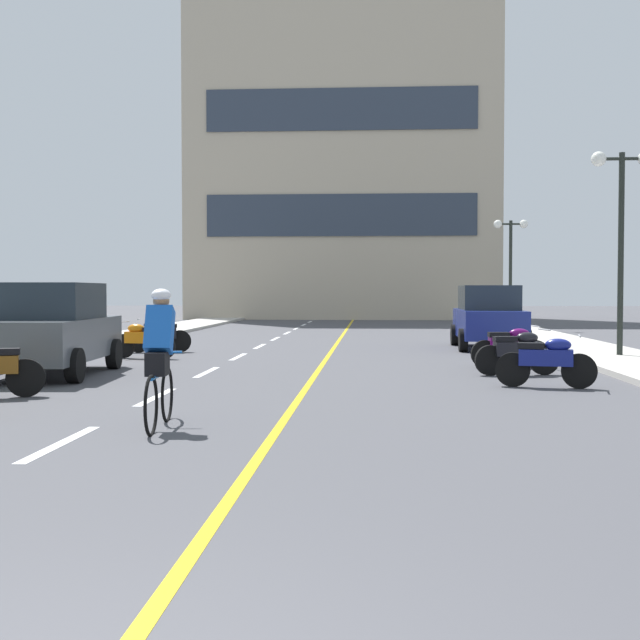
# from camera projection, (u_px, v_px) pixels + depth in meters

# --- Properties ---
(ground_plane) EXTENTS (140.00, 140.00, 0.00)m
(ground_plane) POSITION_uv_depth(u_px,v_px,m) (324.00, 349.00, 23.93)
(ground_plane) COLOR #47474C
(curb_left) EXTENTS (2.40, 72.00, 0.12)m
(curb_left) POSITION_uv_depth(u_px,v_px,m) (111.00, 340.00, 27.38)
(curb_left) COLOR #B7B2A8
(curb_left) RESTS_ON ground
(curb_right) EXTENTS (2.40, 72.00, 0.12)m
(curb_right) POSITION_uv_depth(u_px,v_px,m) (557.00, 342.00, 26.46)
(curb_right) COLOR #B7B2A8
(curb_right) RESTS_ON ground
(lane_dash_1) EXTENTS (0.14, 2.20, 0.01)m
(lane_dash_1) POSITION_uv_depth(u_px,v_px,m) (61.00, 443.00, 9.10)
(lane_dash_1) COLOR silver
(lane_dash_1) RESTS_ON ground
(lane_dash_2) EXTENTS (0.14, 2.20, 0.01)m
(lane_dash_2) POSITION_uv_depth(u_px,v_px,m) (156.00, 397.00, 13.09)
(lane_dash_2) COLOR silver
(lane_dash_2) RESTS_ON ground
(lane_dash_3) EXTENTS (0.14, 2.20, 0.01)m
(lane_dash_3) POSITION_uv_depth(u_px,v_px,m) (207.00, 372.00, 17.08)
(lane_dash_3) COLOR silver
(lane_dash_3) RESTS_ON ground
(lane_dash_4) EXTENTS (0.14, 2.20, 0.01)m
(lane_dash_4) POSITION_uv_depth(u_px,v_px,m) (238.00, 357.00, 21.06)
(lane_dash_4) COLOR silver
(lane_dash_4) RESTS_ON ground
(lane_dash_5) EXTENTS (0.14, 2.20, 0.01)m
(lane_dash_5) POSITION_uv_depth(u_px,v_px,m) (260.00, 346.00, 25.05)
(lane_dash_5) COLOR silver
(lane_dash_5) RESTS_ON ground
(lane_dash_6) EXTENTS (0.14, 2.20, 0.01)m
(lane_dash_6) POSITION_uv_depth(u_px,v_px,m) (275.00, 339.00, 29.04)
(lane_dash_6) COLOR silver
(lane_dash_6) RESTS_ON ground
(lane_dash_7) EXTENTS (0.14, 2.20, 0.01)m
(lane_dash_7) POSITION_uv_depth(u_px,v_px,m) (287.00, 333.00, 33.03)
(lane_dash_7) COLOR silver
(lane_dash_7) RESTS_ON ground
(lane_dash_8) EXTENTS (0.14, 2.20, 0.01)m
(lane_dash_8) POSITION_uv_depth(u_px,v_px,m) (296.00, 328.00, 37.02)
(lane_dash_8) COLOR silver
(lane_dash_8) RESTS_ON ground
(lane_dash_9) EXTENTS (0.14, 2.20, 0.01)m
(lane_dash_9) POSITION_uv_depth(u_px,v_px,m) (304.00, 325.00, 41.01)
(lane_dash_9) COLOR silver
(lane_dash_9) RESTS_ON ground
(lane_dash_10) EXTENTS (0.14, 2.20, 0.01)m
(lane_dash_10) POSITION_uv_depth(u_px,v_px,m) (310.00, 322.00, 45.00)
(lane_dash_10) COLOR silver
(lane_dash_10) RESTS_ON ground
(lane_dash_11) EXTENTS (0.14, 2.20, 0.01)m
(lane_dash_11) POSITION_uv_depth(u_px,v_px,m) (315.00, 319.00, 48.99)
(lane_dash_11) COLOR silver
(lane_dash_11) RESTS_ON ground
(centre_line_yellow) EXTENTS (0.12, 66.00, 0.01)m
(centre_line_yellow) POSITION_uv_depth(u_px,v_px,m) (337.00, 342.00, 26.91)
(centre_line_yellow) COLOR gold
(centre_line_yellow) RESTS_ON ground
(office_building) EXTENTS (18.38, 6.49, 19.99)m
(office_building) POSITION_uv_depth(u_px,v_px,m) (343.00, 154.00, 50.73)
(office_building) COLOR #BCAD93
(office_building) RESTS_ON ground
(street_lamp_mid) EXTENTS (1.46, 0.36, 4.89)m
(street_lamp_mid) POSITION_uv_depth(u_px,v_px,m) (621.00, 205.00, 20.04)
(street_lamp_mid) COLOR black
(street_lamp_mid) RESTS_ON curb_right
(street_lamp_far) EXTENTS (1.46, 0.36, 4.59)m
(street_lamp_far) POSITION_uv_depth(u_px,v_px,m) (511.00, 247.00, 35.79)
(street_lamp_far) COLOR black
(street_lamp_far) RESTS_ON curb_right
(parked_car_near) EXTENTS (2.12, 4.29, 1.82)m
(parked_car_near) POSITION_uv_depth(u_px,v_px,m) (53.00, 329.00, 16.40)
(parked_car_near) COLOR black
(parked_car_near) RESTS_ON ground
(parked_car_mid) EXTENTS (1.97, 4.23, 1.82)m
(parked_car_mid) POSITION_uv_depth(u_px,v_px,m) (489.00, 317.00, 24.07)
(parked_car_mid) COLOR black
(parked_car_mid) RESTS_ON ground
(motorcycle_4) EXTENTS (1.69, 0.63, 0.92)m
(motorcycle_4) POSITION_uv_depth(u_px,v_px,m) (547.00, 360.00, 14.32)
(motorcycle_4) COLOR black
(motorcycle_4) RESTS_ON ground
(motorcycle_5) EXTENTS (1.69, 0.61, 0.92)m
(motorcycle_5) POSITION_uv_depth(u_px,v_px,m) (518.00, 351.00, 16.44)
(motorcycle_5) COLOR black
(motorcycle_5) RESTS_ON ground
(motorcycle_6) EXTENTS (1.70, 0.60, 0.92)m
(motorcycle_6) POSITION_uv_depth(u_px,v_px,m) (511.00, 346.00, 18.08)
(motorcycle_6) COLOR black
(motorcycle_6) RESTS_ON ground
(motorcycle_7) EXTENTS (1.68, 0.64, 0.92)m
(motorcycle_7) POSITION_uv_depth(u_px,v_px,m) (143.00, 339.00, 20.52)
(motorcycle_7) COLOR black
(motorcycle_7) RESTS_ON ground
(motorcycle_8) EXTENTS (1.68, 0.64, 0.92)m
(motorcycle_8) POSITION_uv_depth(u_px,v_px,m) (159.00, 335.00, 22.55)
(motorcycle_8) COLOR black
(motorcycle_8) RESTS_ON ground
(cyclist_rider) EXTENTS (0.42, 1.77, 1.71)m
(cyclist_rider) POSITION_uv_depth(u_px,v_px,m) (159.00, 355.00, 10.12)
(cyclist_rider) COLOR black
(cyclist_rider) RESTS_ON ground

